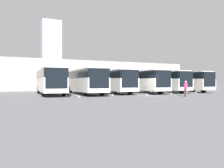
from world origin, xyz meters
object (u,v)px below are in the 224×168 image
Objects in this scene: bus_3 at (111,81)px; pedestrian at (186,88)px; bus_0 at (182,81)px; bus_4 at (85,81)px; bus_1 at (161,81)px; bus_2 at (140,81)px; bus_5 at (50,81)px.

pedestrian is at bearing 115.52° from bus_3.
bus_0 is 6.83× the size of pedestrian.
bus_4 is 6.83× the size of pedestrian.
bus_4 reaches higher than pedestrian.
bus_3 is 11.19m from pedestrian.
bus_1 is 4.40m from bus_2.
bus_4 is at bearing 4.89° from bus_0.
pedestrian is at bearing 69.25° from bus_1.
pedestrian is at bearing 144.27° from bus_5.
pedestrian is (-8.75, 9.26, -0.86)m from bus_4.
bus_4 is 1.00× the size of bus_5.
bus_0 is at bearing -173.90° from bus_2.
bus_5 is (17.41, -0.12, 0.00)m from bus_1.
bus_1 is 8.70m from bus_3.
bus_1 is 1.00× the size of bus_3.
bus_3 is 8.70m from bus_5.
bus_4 and bus_5 have the same top height.
bus_4 is (8.70, 0.21, 0.00)m from bus_2.
pedestrian is (-13.11, 10.24, -0.86)m from bus_5.
bus_4 is 12.77m from pedestrian.
bus_2 is 1.00× the size of bus_5.
bus_0 reaches higher than pedestrian.
bus_3 is 6.83× the size of pedestrian.
bus_2 is 1.00× the size of bus_3.
bus_2 is at bearing 10.79° from bus_1.
bus_2 and bus_4 have the same top height.
bus_4 is at bearing 3.67° from bus_2.
bus_3 reaches higher than pedestrian.
pedestrian is (-0.05, 9.47, -0.86)m from bus_2.
bus_1 is (4.35, -0.07, 0.00)m from bus_0.
bus_0 is 1.00× the size of bus_1.
bus_0 and bus_1 have the same top height.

